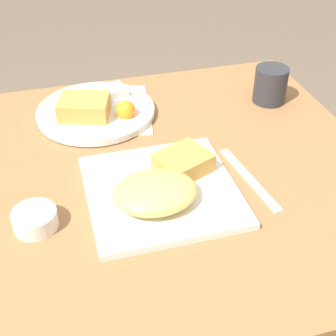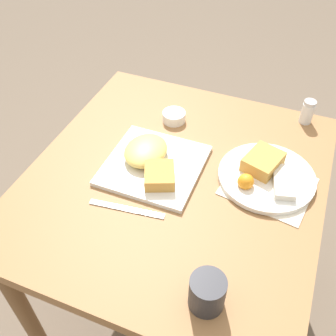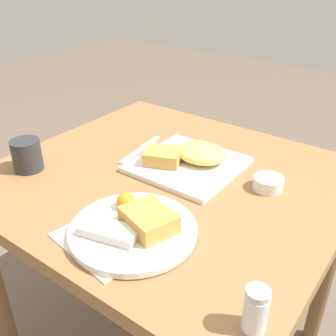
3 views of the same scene
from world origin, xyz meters
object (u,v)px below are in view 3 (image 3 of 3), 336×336
(salt_shaker, at_px, (255,312))
(butter_knife, at_px, (141,149))
(plate_square_near, at_px, (189,159))
(plate_oval_far, at_px, (134,226))
(sauce_ramekin, at_px, (268,183))
(coffee_mug, at_px, (27,155))

(salt_shaker, relative_size, butter_knife, 0.39)
(plate_square_near, distance_m, butter_knife, 0.17)
(plate_oval_far, distance_m, salt_shaker, 0.31)
(salt_shaker, bearing_deg, plate_square_near, -45.34)
(plate_oval_far, bearing_deg, plate_square_near, -76.91)
(plate_oval_far, relative_size, sauce_ramekin, 3.60)
(salt_shaker, height_order, butter_knife, salt_shaker)
(sauce_ramekin, bearing_deg, plate_square_near, 4.53)
(plate_square_near, relative_size, butter_knife, 1.31)
(coffee_mug, bearing_deg, butter_knife, -121.75)
(plate_square_near, relative_size, sauce_ramekin, 3.58)
(plate_square_near, bearing_deg, plate_oval_far, 103.09)
(coffee_mug, bearing_deg, salt_shaker, 171.45)
(plate_square_near, xyz_separation_m, coffee_mug, (0.34, 0.27, 0.02))
(plate_oval_far, bearing_deg, butter_knife, -51.72)
(sauce_ramekin, xyz_separation_m, salt_shaker, (-0.15, 0.40, 0.02))
(plate_square_near, height_order, salt_shaker, salt_shaker)
(butter_knife, bearing_deg, salt_shaker, 48.33)
(salt_shaker, xyz_separation_m, butter_knife, (0.55, -0.38, -0.03))
(butter_knife, height_order, coffee_mug, coffee_mug)
(sauce_ramekin, height_order, butter_knife, sauce_ramekin)
(plate_oval_far, relative_size, salt_shaker, 3.34)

